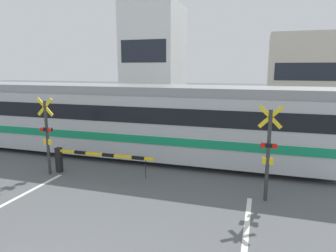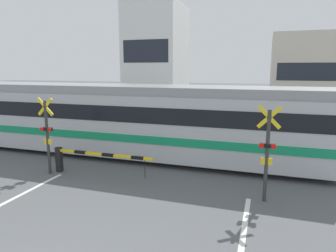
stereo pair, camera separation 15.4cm
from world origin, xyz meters
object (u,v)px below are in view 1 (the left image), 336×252
commuter_train (113,117)px  crossing_barrier_near (84,157)px  crossing_barrier_far (238,133)px  crossing_signal_left (47,133)px  crossing_signal_right (268,150)px

commuter_train → crossing_barrier_near: size_ratio=4.73×
commuter_train → crossing_barrier_near: bearing=-83.6°
crossing_barrier_near → commuter_train: bearing=96.4°
crossing_barrier_far → crossing_signal_left: 9.13m
crossing_signal_right → commuter_train: bearing=154.2°
commuter_train → crossing_signal_left: 3.42m
commuter_train → crossing_barrier_far: commuter_train is taller
commuter_train → crossing_barrier_near: commuter_train is taller
crossing_barrier_near → crossing_signal_left: bearing=-166.6°
crossing_barrier_near → crossing_barrier_far: size_ratio=1.00×
commuter_train → crossing_signal_left: (-0.97, -3.28, -0.12)m
commuter_train → crossing_barrier_far: bearing=29.7°
crossing_signal_left → crossing_signal_right: size_ratio=1.00×
crossing_signal_left → crossing_signal_right: (7.75, 0.00, 0.00)m
crossing_signal_left → crossing_barrier_near: bearing=13.4°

